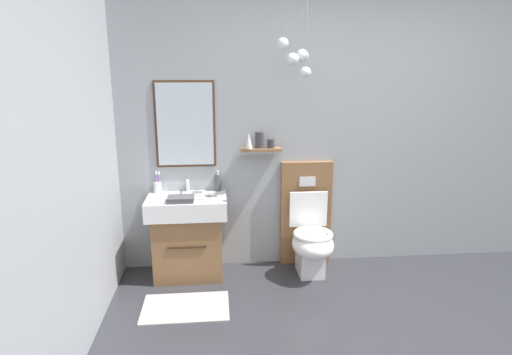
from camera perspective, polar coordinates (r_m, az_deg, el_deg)
wall_back at (r=4.15m, az=11.45°, el=5.84°), size 4.42×0.65×2.50m
wall_left at (r=2.34m, az=-28.92°, el=-2.10°), size 0.12×3.87×2.50m
bath_mat at (r=3.60m, az=-9.27°, el=-16.59°), size 0.68×0.44×0.01m
vanity_sink_left at (r=3.96m, az=-8.96°, el=-7.38°), size 0.70×0.48×0.74m
tap_on_left_sink at (r=3.99m, az=-9.05°, el=-0.86°), size 0.03×0.13×0.11m
toilet at (r=4.04m, az=7.02°, el=-7.12°), size 0.48×0.62×1.00m
toothbrush_cup at (r=4.01m, az=-12.87°, el=-1.22°), size 0.07×0.07×0.20m
soap_dispenser at (r=3.97m, az=-5.05°, el=-0.63°), size 0.06×0.06×0.19m
folded_hand_towel at (r=3.71m, az=-9.92°, el=-2.82°), size 0.22×0.16×0.04m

